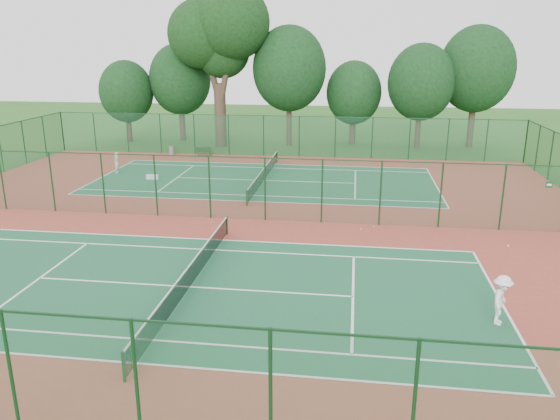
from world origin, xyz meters
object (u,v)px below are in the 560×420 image
Objects in this scene: player_near at (501,300)px; big_tree at (219,33)px; player_far at (116,163)px; trash_bin at (172,151)px; bench at (204,151)px; kit_bag at (152,177)px.

player_near is 38.39m from big_tree.
player_far reaches higher than trash_bin.
bench is at bearing 54.95° from player_near.
trash_bin is (1.86, 7.12, -0.37)m from player_far.
trash_bin is at bearing 58.98° from player_near.
kit_bag is 0.06× the size of big_tree.
player_near is 1.34× the size of bench.
trash_bin is at bearing 159.48° from player_far.
player_near is 2.07× the size of kit_bag.
player_near is at bearing -69.04° from bench.
big_tree is at bearing 58.25° from trash_bin.
bench is at bearing -94.52° from big_tree.
player_near reaches higher than bench.
player_far is (-22.77, 20.37, -0.13)m from player_near.
big_tree is (5.15, 12.43, 9.49)m from player_far.
player_near is at bearing 42.34° from player_far.
trash_bin is 0.61× the size of bench.
big_tree is at bearing 73.23° from bench.
player_far reaches higher than kit_bag.
big_tree is (0.41, 5.24, 9.85)m from bench.
bench is (4.73, 7.18, -0.36)m from player_far.
player_far reaches higher than bench.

